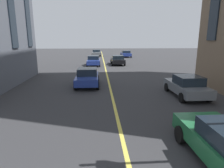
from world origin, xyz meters
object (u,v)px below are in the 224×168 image
car_blue_near (126,54)px  car_blue_mid (87,77)px  car_grey_far (96,53)px  car_blue_trailing (93,61)px  car_grey_oncoming (187,86)px  car_black_parked_a (118,60)px

car_blue_near → car_blue_mid: bearing=165.2°
car_blue_near → car_grey_far: size_ratio=1.00×
car_blue_trailing → car_blue_mid: bearing=179.1°
car_blue_mid → car_grey_far: car_blue_mid is taller
car_blue_trailing → car_grey_far: 16.50m
car_blue_trailing → car_grey_oncoming: same height
car_blue_trailing → car_grey_oncoming: size_ratio=1.00×
car_grey_far → car_grey_oncoming: 32.79m
car_grey_far → car_black_parked_a: 15.97m
car_blue_trailing → car_black_parked_a: size_ratio=0.89×
car_blue_trailing → car_blue_mid: 12.16m
car_blue_mid → car_grey_oncoming: bearing=-117.9°
car_blue_mid → car_grey_oncoming: (-3.54, -6.69, 0.00)m
car_blue_trailing → car_grey_far: car_blue_trailing is taller
car_blue_near → car_blue_trailing: 14.65m
car_blue_mid → car_black_parked_a: bearing=-16.0°
car_blue_near → car_black_parked_a: (-12.26, 2.95, 0.00)m
car_grey_far → car_black_parked_a: size_ratio=1.00×
car_blue_near → car_grey_oncoming: car_grey_oncoming is taller
car_blue_mid → car_blue_trailing: bearing=-0.9°
car_black_parked_a → car_grey_far: bearing=11.9°
car_blue_mid → car_grey_far: 28.66m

